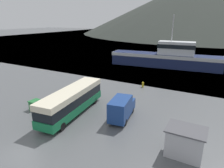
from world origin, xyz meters
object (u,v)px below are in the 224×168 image
object	(u,v)px
delivery_van	(122,108)
dock_kiosk	(185,142)
storage_bin	(35,105)
small_boat	(179,62)
fishing_boat	(166,57)
tour_bus	(72,100)

from	to	relation	value
delivery_van	dock_kiosk	bearing A→B (deg)	-32.83
delivery_van	dock_kiosk	world-z (taller)	delivery_van
storage_bin	small_boat	distance (m)	37.86
delivery_van	storage_bin	size ratio (longest dim) A/B	4.05
storage_bin	small_boat	world-z (taller)	storage_bin
storage_bin	delivery_van	bearing A→B (deg)	15.55
storage_bin	small_boat	size ratio (longest dim) A/B	0.24
delivery_van	small_boat	bearing A→B (deg)	80.65
storage_bin	dock_kiosk	size ratio (longest dim) A/B	0.42
fishing_boat	dock_kiosk	bearing A→B (deg)	-168.72
delivery_van	dock_kiosk	xyz separation A→B (m)	(7.58, -3.29, -0.10)
dock_kiosk	small_boat	size ratio (longest dim) A/B	0.57
storage_bin	dock_kiosk	world-z (taller)	dock_kiosk
tour_bus	dock_kiosk	world-z (taller)	tour_bus
tour_bus	delivery_van	bearing A→B (deg)	10.01
dock_kiosk	small_boat	world-z (taller)	dock_kiosk
storage_bin	dock_kiosk	xyz separation A→B (m)	(18.53, -0.24, 0.66)
tour_bus	delivery_van	world-z (taller)	tour_bus
tour_bus	storage_bin	bearing A→B (deg)	-172.45
fishing_boat	small_boat	distance (m)	5.18
delivery_van	tour_bus	bearing A→B (deg)	-172.65
fishing_boat	storage_bin	xyz separation A→B (m)	(-8.64, -31.97, -1.74)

